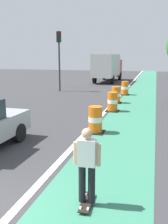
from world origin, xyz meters
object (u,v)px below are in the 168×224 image
(traffic_barrel_mid, at_px, (112,102))
(traffic_light_corner, at_px, (59,51))
(traffic_barrel_front, at_px, (95,120))
(delivery_truck_down_block, at_px, (108,66))
(traffic_barrel_far, at_px, (125,88))
(skateboarder_on_lane, at_px, (87,165))
(traffic_barrel_back, at_px, (116,95))

(traffic_barrel_mid, height_order, traffic_light_corner, traffic_light_corner)
(traffic_barrel_front, bearing_deg, delivery_truck_down_block, 99.03)
(traffic_barrel_far, bearing_deg, traffic_barrel_mid, -89.59)
(skateboarder_on_lane, xyz_separation_m, traffic_barrel_back, (-1.21, 12.09, -0.38))
(traffic_barrel_far, bearing_deg, delivery_truck_down_block, 107.96)
(traffic_barrel_mid, relative_size, delivery_truck_down_block, 0.14)
(traffic_barrel_mid, bearing_deg, skateboarder_on_lane, -83.90)
(traffic_barrel_back, height_order, traffic_barrel_far, same)
(traffic_barrel_far, bearing_deg, traffic_light_corner, 173.42)
(traffic_barrel_back, xyz_separation_m, traffic_barrel_far, (0.15, 3.78, 0.00))
(traffic_barrel_back, bearing_deg, traffic_barrel_far, 87.66)
(skateboarder_on_lane, xyz_separation_m, traffic_barrel_far, (-1.06, 15.86, -0.38))
(traffic_barrel_far, relative_size, traffic_light_corner, 0.21)
(traffic_barrel_back, bearing_deg, delivery_truck_down_block, 102.64)
(skateboarder_on_lane, distance_m, delivery_truck_down_block, 26.27)
(skateboarder_on_lane, distance_m, traffic_light_corner, 18.09)
(traffic_barrel_mid, distance_m, traffic_barrel_back, 2.64)
(traffic_barrel_far, bearing_deg, traffic_barrel_front, -89.76)
(delivery_truck_down_block, bearing_deg, traffic_barrel_mid, -78.66)
(skateboarder_on_lane, height_order, traffic_barrel_mid, skateboarder_on_lane)
(traffic_barrel_mid, xyz_separation_m, traffic_barrel_far, (-0.05, 6.41, 0.00))
(delivery_truck_down_block, xyz_separation_m, traffic_light_corner, (-2.56, -9.37, 1.65))
(delivery_truck_down_block, bearing_deg, skateboarder_on_lane, -80.56)
(traffic_light_corner, bearing_deg, delivery_truck_down_block, 74.73)
(traffic_barrel_front, xyz_separation_m, traffic_barrel_mid, (0.00, 4.29, 0.00))
(traffic_barrel_front, distance_m, traffic_light_corner, 13.13)
(traffic_barrel_mid, distance_m, traffic_light_corner, 9.66)
(traffic_barrel_front, xyz_separation_m, traffic_barrel_far, (-0.04, 10.70, 0.00))
(skateboarder_on_lane, bearing_deg, delivery_truck_down_block, 99.44)
(traffic_barrel_back, xyz_separation_m, delivery_truck_down_block, (-3.10, 13.81, 1.31))
(traffic_barrel_front, height_order, traffic_light_corner, traffic_light_corner)
(traffic_barrel_front, xyz_separation_m, traffic_light_corner, (-5.85, 11.37, 2.97))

